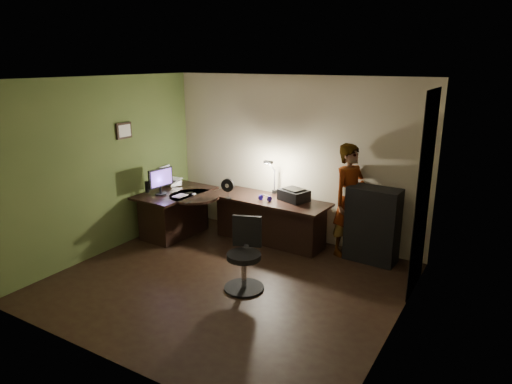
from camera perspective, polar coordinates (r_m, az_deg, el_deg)
The scene contains 27 objects.
floor at distance 6.37m, azimuth -3.74°, elevation -11.21°, with size 4.50×4.00×0.01m, color black.
ceiling at distance 5.66m, azimuth -4.26°, elevation 13.95°, with size 4.50×4.00×0.01m, color silver.
wall_back at distance 7.56m, azimuth 4.70°, elevation 4.13°, with size 4.50×0.01×2.70m, color tan.
wall_front at distance 4.46m, azimuth -18.83°, elevation -5.37°, with size 4.50×0.01×2.70m, color tan.
wall_left at distance 7.36m, azimuth -18.62°, elevation 3.00°, with size 0.01×4.00×2.70m, color tan.
wall_right at distance 5.00m, azimuth 17.87°, elevation -2.96°, with size 0.01×4.00×2.70m, color tan.
green_wall_overlay at distance 7.35m, azimuth -18.55°, elevation 2.98°, with size 0.00×4.00×2.70m, color #4A5C2B.
arched_doorway at distance 6.09m, azimuth 20.21°, elevation -0.27°, with size 0.01×0.90×2.60m, color black.
french_door at distance 4.61m, azimuth 15.70°, elevation -8.43°, with size 0.02×0.92×2.10m, color white.
framed_picture at distance 7.54m, azimuth -16.21°, elevation 7.38°, with size 0.04×0.30×0.25m, color black.
desk_left at distance 7.94m, azimuth -9.94°, elevation -2.67°, with size 0.83×1.34×0.78m, color black.
desk_right at distance 7.51m, azimuth 1.52°, elevation -3.60°, with size 2.03×0.71×0.76m, color black.
cabinet at distance 7.00m, azimuth 14.36°, elevation -4.00°, with size 0.76×0.38×1.13m, color black.
laptop_stand at distance 8.20m, azimuth -10.37°, elevation 1.23°, with size 0.25×0.21×0.11m, color silver.
laptop at distance 8.16m, azimuth -10.43°, elevation 2.34°, with size 0.31×0.29×0.22m, color silver.
monitor at distance 7.65m, azimuth -11.89°, elevation 0.88°, with size 0.10×0.48×0.32m, color black.
mouse at distance 7.54m, azimuth -7.77°, elevation -0.26°, with size 0.06×0.08×0.03m, color silver.
phone at distance 7.67m, azimuth -8.40°, elevation -0.11°, with size 0.07×0.13×0.01m, color black.
pen at distance 7.13m, azimuth -8.58°, elevation -1.37°, with size 0.01×0.15×0.01m, color black.
speaker at distance 7.83m, azimuth -13.46°, elevation 0.64°, with size 0.07×0.07×0.19m, color black.
notepad at distance 7.52m, azimuth -9.48°, elevation -0.48°, with size 0.16×0.23×0.01m, color silver.
desk_fan at distance 7.35m, azimuth -3.50°, elevation 0.44°, with size 0.21×0.12×0.33m, color black.
headphones at distance 7.26m, azimuth 1.14°, elevation -0.69°, with size 0.21×0.09×0.10m, color #201697.
printer at distance 7.27m, azimuth 4.76°, elevation -0.33°, with size 0.44×0.34×0.19m, color black.
desk_lamp at distance 7.58m, azimuth 2.34°, elevation 2.11°, with size 0.15×0.29×0.63m, color black.
office_chair at distance 5.98m, azimuth -1.53°, elevation -7.98°, with size 0.53×0.53×0.95m, color black.
person at distance 7.08m, azimuth 11.58°, elevation -1.01°, with size 0.62×0.41×1.74m, color #D8A88C.
Camera 1 is at (3.23, -4.64, 2.92)m, focal length 32.00 mm.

